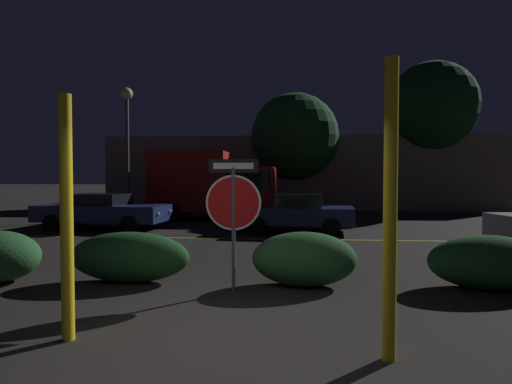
{
  "coord_description": "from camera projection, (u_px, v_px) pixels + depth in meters",
  "views": [
    {
      "loc": [
        0.79,
        -4.46,
        1.86
      ],
      "look_at": [
        0.01,
        5.15,
        1.54
      ],
      "focal_mm": 28.0,
      "sensor_mm": 36.0,
      "label": 1
    }
  ],
  "objects": [
    {
      "name": "delivery_truck",
      "position": [
        214.0,
        184.0,
        18.47
      ],
      "size": [
        5.71,
        2.7,
        3.1
      ],
      "rotation": [
        0.0,
        0.0,
        -1.6
      ],
      "color": "maroon",
      "rests_on": "ground_plane"
    },
    {
      "name": "passing_car_1",
      "position": [
        102.0,
        211.0,
        14.83
      ],
      "size": [
        4.91,
        2.2,
        1.31
      ],
      "rotation": [
        0.0,
        0.0,
        -1.64
      ],
      "color": "navy",
      "rests_on": "ground_plane"
    },
    {
      "name": "street_lamp",
      "position": [
        127.0,
        124.0,
        18.49
      ],
      "size": [
        0.54,
        0.54,
        6.09
      ],
      "color": "#4C4C51",
      "rests_on": "ground_plane"
    },
    {
      "name": "yellow_pole_right",
      "position": [
        390.0,
        210.0,
        4.04
      ],
      "size": [
        0.14,
        0.14,
        3.08
      ],
      "primitive_type": "cylinder",
      "color": "yellow",
      "rests_on": "ground_plane"
    },
    {
      "name": "yellow_pole_left",
      "position": [
        67.0,
        218.0,
        4.56
      ],
      "size": [
        0.14,
        0.14,
        2.82
      ],
      "primitive_type": "cylinder",
      "color": "yellow",
      "rests_on": "ground_plane"
    },
    {
      "name": "tree_0",
      "position": [
        295.0,
        138.0,
        23.59
      ],
      "size": [
        5.21,
        5.21,
        6.92
      ],
      "color": "#422D1E",
      "rests_on": "ground_plane"
    },
    {
      "name": "hedge_bush_3",
      "position": [
        488.0,
        262.0,
        6.71
      ],
      "size": [
        1.98,
        1.02,
        0.91
      ],
      "primitive_type": "ellipsoid",
      "color": "#1E4C23",
      "rests_on": "ground_plane"
    },
    {
      "name": "tree_1",
      "position": [
        431.0,
        107.0,
        22.94
      ],
      "size": [
        5.1,
        5.1,
        8.59
      ],
      "color": "#422D1E",
      "rests_on": "ground_plane"
    },
    {
      "name": "ground_plane",
      "position": [
        219.0,
        341.0,
        4.57
      ],
      "size": [
        260.0,
        260.0,
        0.0
      ],
      "primitive_type": "plane",
      "color": "black"
    },
    {
      "name": "building_backdrop",
      "position": [
        301.0,
        173.0,
        25.18
      ],
      "size": [
        23.71,
        4.04,
        4.42
      ],
      "primitive_type": "cube",
      "color": "#7A6B5B",
      "rests_on": "ground_plane"
    },
    {
      "name": "hedge_bush_1",
      "position": [
        130.0,
        257.0,
        7.17
      ],
      "size": [
        2.19,
        0.86,
        0.91
      ],
      "primitive_type": "ellipsoid",
      "color": "#1E4C23",
      "rests_on": "ground_plane"
    },
    {
      "name": "stop_sign",
      "position": [
        233.0,
        202.0,
        6.51
      ],
      "size": [
        0.91,
        0.06,
        2.18
      ],
      "rotation": [
        0.0,
        0.0,
        0.04
      ],
      "color": "#4C4C51",
      "rests_on": "ground_plane"
    },
    {
      "name": "road_center_stripe",
      "position": [
        263.0,
        239.0,
        12.34
      ],
      "size": [
        32.87,
        0.12,
        0.01
      ],
      "primitive_type": "cube",
      "color": "gold",
      "rests_on": "ground_plane"
    },
    {
      "name": "passing_car_2",
      "position": [
        296.0,
        212.0,
        14.01
      ],
      "size": [
        4.2,
        2.33,
        1.33
      ],
      "rotation": [
        0.0,
        0.0,
        1.47
      ],
      "color": "navy",
      "rests_on": "ground_plane"
    },
    {
      "name": "hedge_bush_2",
      "position": [
        304.0,
        259.0,
        6.9
      ],
      "size": [
        1.81,
        0.98,
        0.94
      ],
      "primitive_type": "ellipsoid",
      "color": "#285B2D",
      "rests_on": "ground_plane"
    }
  ]
}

